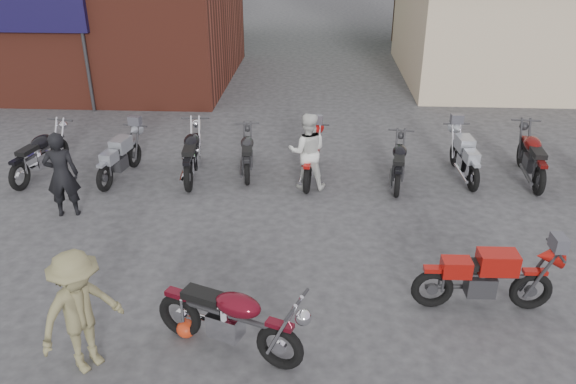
# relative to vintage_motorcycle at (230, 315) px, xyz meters

# --- Properties ---
(ground) EXTENTS (90.00, 90.00, 0.00)m
(ground) POSITION_rel_vintage_motorcycle_xyz_m (0.80, 0.67, -0.62)
(ground) COLOR #313134
(brick_building) EXTENTS (12.00, 8.00, 4.00)m
(brick_building) POSITION_rel_vintage_motorcycle_xyz_m (-8.20, 14.67, 1.38)
(brick_building) COLOR #5F261B
(brick_building) RESTS_ON ground
(stucco_building) EXTENTS (10.00, 8.00, 3.50)m
(stucco_building) POSITION_rel_vintage_motorcycle_xyz_m (9.30, 15.67, 1.13)
(stucco_building) COLOR tan
(stucco_building) RESTS_ON ground
(vintage_motorcycle) EXTENTS (2.26, 1.45, 1.25)m
(vintage_motorcycle) POSITION_rel_vintage_motorcycle_xyz_m (0.00, 0.00, 0.00)
(vintage_motorcycle) COLOR #520A16
(vintage_motorcycle) RESTS_ON ground
(sportbike) EXTENTS (2.05, 0.72, 1.18)m
(sportbike) POSITION_rel_vintage_motorcycle_xyz_m (3.68, 1.19, -0.03)
(sportbike) COLOR #A2130D
(sportbike) RESTS_ON ground
(helmet) EXTENTS (0.34, 0.34, 0.26)m
(helmet) POSITION_rel_vintage_motorcycle_xyz_m (-0.69, 0.28, -0.49)
(helmet) COLOR red
(helmet) RESTS_ON ground
(person_dark) EXTENTS (0.72, 0.56, 1.75)m
(person_dark) POSITION_rel_vintage_motorcycle_xyz_m (-3.89, 3.81, 0.25)
(person_dark) COLOR black
(person_dark) RESTS_ON ground
(person_light) EXTENTS (0.86, 0.68, 1.71)m
(person_light) POSITION_rel_vintage_motorcycle_xyz_m (0.89, 5.37, 0.23)
(person_light) COLOR silver
(person_light) RESTS_ON ground
(person_tan) EXTENTS (1.21, 1.30, 1.75)m
(person_tan) POSITION_rel_vintage_motorcycle_xyz_m (-1.85, -0.37, 0.25)
(person_tan) COLOR olive
(person_tan) RESTS_ON ground
(row_bike_0) EXTENTS (1.03, 2.16, 1.20)m
(row_bike_0) POSITION_rel_vintage_motorcycle_xyz_m (-5.25, 5.66, -0.02)
(row_bike_0) COLOR black
(row_bike_0) RESTS_ON ground
(row_bike_1) EXTENTS (0.94, 1.99, 1.11)m
(row_bike_1) POSITION_rel_vintage_motorcycle_xyz_m (-3.39, 5.65, -0.07)
(row_bike_1) COLOR gray
(row_bike_1) RESTS_ON ground
(row_bike_2) EXTENTS (0.90, 2.19, 1.24)m
(row_bike_2) POSITION_rel_vintage_motorcycle_xyz_m (-1.76, 5.83, -0.01)
(row_bike_2) COLOR black
(row_bike_2) RESTS_ON ground
(row_bike_3) EXTENTS (0.79, 1.87, 1.05)m
(row_bike_3) POSITION_rel_vintage_motorcycle_xyz_m (-0.52, 6.13, -0.10)
(row_bike_3) COLOR black
(row_bike_3) RESTS_ON ground
(row_bike_4) EXTENTS (0.84, 2.03, 1.14)m
(row_bike_4) POSITION_rel_vintage_motorcycle_xyz_m (0.97, 5.84, -0.05)
(row_bike_4) COLOR #A9100E
(row_bike_4) RESTS_ON ground
(row_bike_5) EXTENTS (0.87, 1.95, 1.09)m
(row_bike_5) POSITION_rel_vintage_motorcycle_xyz_m (2.93, 5.71, -0.08)
(row_bike_5) COLOR black
(row_bike_5) RESTS_ON ground
(row_bike_6) EXTENTS (0.77, 1.99, 1.13)m
(row_bike_6) POSITION_rel_vintage_motorcycle_xyz_m (4.47, 6.12, -0.06)
(row_bike_6) COLOR #999EA7
(row_bike_6) RESTS_ON ground
(row_bike_7) EXTENTS (0.89, 2.19, 1.24)m
(row_bike_7) POSITION_rel_vintage_motorcycle_xyz_m (5.95, 6.09, -0.00)
(row_bike_7) COLOR #580C0B
(row_bike_7) RESTS_ON ground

